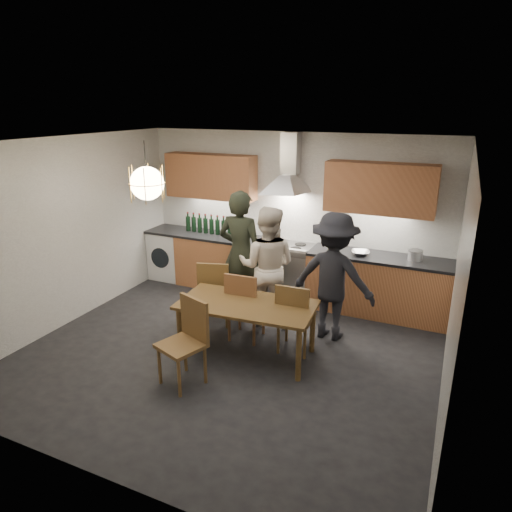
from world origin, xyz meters
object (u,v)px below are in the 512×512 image
at_px(person_left, 241,254).
at_px(stock_pot, 415,255).
at_px(dining_table, 247,309).
at_px(person_mid, 267,266).
at_px(person_right, 334,277).
at_px(mixing_bowl, 360,253).
at_px(wine_bottles, 208,224).
at_px(chair_front, 187,336).
at_px(chair_back_left, 215,289).

xyz_separation_m(person_left, stock_pot, (2.31, 0.87, 0.03)).
relative_size(dining_table, person_mid, 1.00).
bearing_deg(person_mid, person_right, 167.50).
height_order(dining_table, mixing_bowl, mixing_bowl).
height_order(person_left, mixing_bowl, person_left).
height_order(person_left, person_mid, person_left).
relative_size(dining_table, wine_bottles, 1.92).
bearing_deg(chair_front, person_left, 116.62).
xyz_separation_m(mixing_bowl, stock_pot, (0.75, 0.09, 0.04)).
relative_size(dining_table, chair_back_left, 1.78).
height_order(person_left, wine_bottles, person_left).
distance_m(dining_table, chair_back_left, 0.94).
height_order(person_mid, stock_pot, person_mid).
relative_size(dining_table, person_right, 1.00).
relative_size(chair_back_left, person_left, 0.51).
height_order(dining_table, person_right, person_right).
height_order(person_right, stock_pot, person_right).
xyz_separation_m(dining_table, stock_pot, (1.73, 1.91, 0.35)).
relative_size(person_mid, wine_bottles, 1.91).
relative_size(person_left, stock_pot, 9.50).
xyz_separation_m(chair_front, person_left, (-0.22, 1.81, 0.37)).
bearing_deg(wine_bottles, person_right, -22.73).
bearing_deg(mixing_bowl, person_left, -153.36).
distance_m(person_mid, mixing_bowl, 1.42).
xyz_separation_m(mixing_bowl, wine_bottles, (-2.61, 0.12, 0.13)).
bearing_deg(person_left, wine_bottles, -39.71).
bearing_deg(person_mid, stock_pot, -163.22).
xyz_separation_m(person_mid, person_right, (0.95, -0.02, 0.00)).
height_order(person_right, wine_bottles, person_right).
distance_m(dining_table, person_mid, 0.97).
bearing_deg(person_mid, mixing_bowl, -152.28).
height_order(chair_front, person_right, person_right).
bearing_deg(wine_bottles, person_mid, -33.73).
relative_size(dining_table, stock_pot, 8.69).
distance_m(dining_table, chair_front, 0.86).
xyz_separation_m(chair_front, person_right, (1.19, 1.68, 0.29)).
bearing_deg(dining_table, person_mid, 93.30).
height_order(chair_back_left, person_right, person_right).
bearing_deg(mixing_bowl, wine_bottles, 177.41).
bearing_deg(person_mid, chair_back_left, 19.76).
bearing_deg(person_left, dining_table, 120.32).
relative_size(dining_table, chair_front, 1.74).
relative_size(mixing_bowl, stock_pot, 1.34).
relative_size(chair_front, stock_pot, 5.01).
bearing_deg(person_right, person_mid, 2.88).
xyz_separation_m(person_left, person_mid, (0.46, -0.10, -0.08)).
bearing_deg(person_left, chair_back_left, 71.12).
relative_size(chair_back_left, wine_bottles, 1.08).
height_order(chair_front, wine_bottles, wine_bottles).
distance_m(person_mid, person_right, 0.95).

